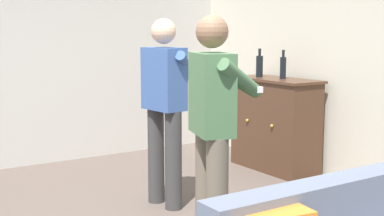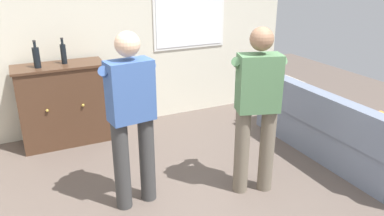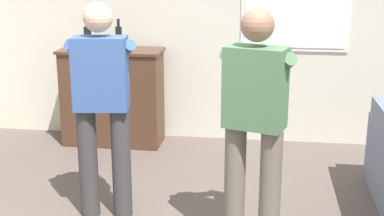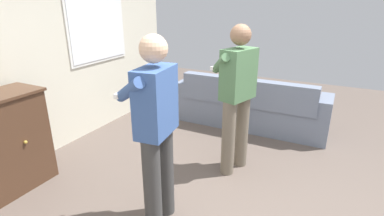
# 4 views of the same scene
# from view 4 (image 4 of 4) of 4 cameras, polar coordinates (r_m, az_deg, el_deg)

# --- Properties ---
(ground) EXTENTS (10.40, 10.40, 0.00)m
(ground) POSITION_cam_4_polar(r_m,az_deg,el_deg) (3.11, 9.27, -18.34)
(ground) COLOR brown
(wall_back_with_window) EXTENTS (5.20, 0.15, 2.80)m
(wall_back_with_window) POSITION_cam_4_polar(r_m,az_deg,el_deg) (4.11, -27.76, 10.70)
(wall_back_with_window) COLOR beige
(wall_back_with_window) RESTS_ON ground
(couch) EXTENTS (0.57, 2.34, 0.82)m
(couch) POSITION_cam_4_polar(r_m,az_deg,el_deg) (4.71, 10.66, 0.00)
(couch) COLOR slate
(couch) RESTS_ON ground
(person_standing_left) EXTENTS (0.55, 0.50, 1.68)m
(person_standing_left) POSITION_cam_4_polar(r_m,az_deg,el_deg) (2.46, -6.95, -3.52)
(person_standing_left) COLOR #383838
(person_standing_left) RESTS_ON ground
(person_standing_right) EXTENTS (0.53, 0.52, 1.68)m
(person_standing_right) POSITION_cam_4_polar(r_m,az_deg,el_deg) (3.33, 8.50, 2.75)
(person_standing_right) COLOR #6B6051
(person_standing_right) RESTS_ON ground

